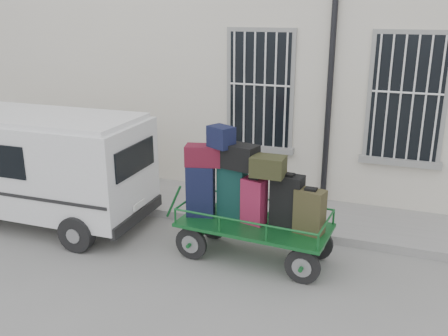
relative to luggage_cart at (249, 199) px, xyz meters
name	(u,v)px	position (x,y,z in m)	size (l,w,h in m)	color
ground	(227,267)	(-0.20, -0.45, -0.99)	(80.00, 80.00, 0.00)	slate
building	(308,43)	(-0.20, 5.05, 2.01)	(24.00, 5.15, 6.00)	beige
sidewalk	(266,211)	(-0.20, 1.75, -0.92)	(24.00, 1.70, 0.15)	gray
luggage_cart	(249,199)	(0.00, 0.00, 0.00)	(2.76, 1.21, 2.08)	black
van	(38,161)	(-3.98, 0.02, 0.17)	(4.05, 1.88, 2.02)	silver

